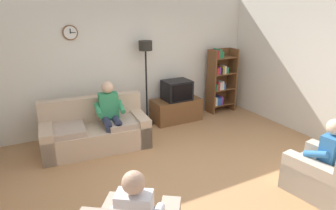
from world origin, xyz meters
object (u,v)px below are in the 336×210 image
at_px(armchair_near_bookshelf, 326,175).
at_px(person_in_right_armchair, 324,152).
at_px(couch, 96,131).
at_px(person_on_couch, 110,111).
at_px(tv_stand, 176,110).
at_px(floor_lamp, 146,60).
at_px(tv, 177,90).
at_px(bookshelf, 220,80).

bearing_deg(armchair_near_bookshelf, person_in_right_armchair, 97.92).
height_order(couch, person_in_right_armchair, person_in_right_armchair).
relative_size(couch, person_on_couch, 1.59).
distance_m(person_on_couch, person_in_right_armchair, 3.51).
bearing_deg(armchair_near_bookshelf, tv_stand, 97.91).
bearing_deg(couch, floor_lamp, 23.76).
relative_size(tv, person_in_right_armchair, 0.54).
distance_m(couch, person_in_right_armchair, 3.77).
relative_size(tv_stand, bookshelf, 0.70).
relative_size(floor_lamp, person_in_right_armchair, 1.65).
distance_m(tv_stand, tv, 0.48).
height_order(tv_stand, person_in_right_armchair, person_in_right_armchair).
bearing_deg(tv, bookshelf, 4.22).
xyz_separation_m(couch, tv_stand, (1.99, 0.47, -0.06)).
xyz_separation_m(floor_lamp, person_in_right_armchair, (1.15, -3.43, -0.85)).
bearing_deg(armchair_near_bookshelf, couch, 129.99).
xyz_separation_m(tv_stand, bookshelf, (1.26, 0.07, 0.54)).
height_order(bookshelf, armchair_near_bookshelf, bookshelf).
xyz_separation_m(tv, bookshelf, (1.26, 0.09, 0.06)).
relative_size(tv_stand, person_in_right_armchair, 0.98).
bearing_deg(person_in_right_armchair, armchair_near_bookshelf, -82.08).
distance_m(couch, person_on_couch, 0.48).
bearing_deg(tv_stand, tv, -90.00).
bearing_deg(tv, armchair_near_bookshelf, -82.03).
distance_m(couch, bookshelf, 3.34).
bearing_deg(armchair_near_bookshelf, floor_lamp, 108.33).
relative_size(couch, floor_lamp, 1.07).
distance_m(floor_lamp, armchair_near_bookshelf, 3.88).
height_order(tv_stand, armchair_near_bookshelf, armchair_near_bookshelf).
bearing_deg(bookshelf, couch, -170.53).
distance_m(armchair_near_bookshelf, person_on_couch, 3.61).
bearing_deg(bookshelf, tv_stand, -176.89).
bearing_deg(person_in_right_armchair, bookshelf, 76.72).
bearing_deg(tv, person_in_right_armchair, -82.03).
bearing_deg(person_in_right_armchair, tv, 97.97).
relative_size(tv_stand, tv, 1.83).
bearing_deg(couch, person_on_couch, -22.39).
bearing_deg(armchair_near_bookshelf, bookshelf, 77.24).
distance_m(tv, armchair_near_bookshelf, 3.45).
bearing_deg(person_on_couch, floor_lamp, 33.39).
distance_m(couch, tv, 2.08).
height_order(floor_lamp, armchair_near_bookshelf, floor_lamp).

